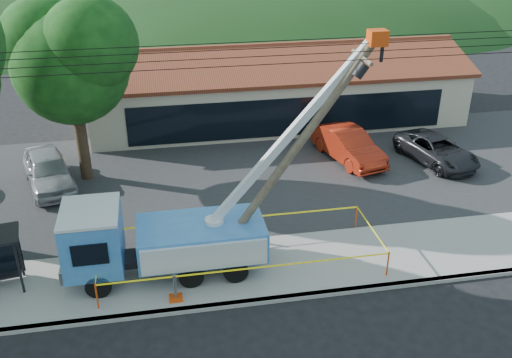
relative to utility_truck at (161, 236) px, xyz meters
The scene contains 15 objects.
ground 5.88m from the utility_truck, 50.73° to the right, with size 120.00×120.00×0.00m, color black.
curb 4.52m from the utility_truck, 32.35° to the right, with size 60.00×0.25×0.15m, color #9B9791.
sidewalk 3.93m from the utility_truck, ahead, with size 60.00×4.00×0.15m, color #9B9791.
parking_lot 8.59m from the utility_truck, 65.01° to the left, with size 60.00×12.00×0.10m, color #28282B.
strip_mall 17.36m from the utility_truck, 64.17° to the left, with size 22.50×8.53×4.67m.
tree_lot 10.34m from the utility_truck, 111.69° to the left, with size 6.30×5.60×8.94m.
hill_west 51.95m from the utility_truck, 102.73° to the left, with size 78.40×56.00×28.00m, color #173714.
hill_center 52.46m from the utility_truck, 75.01° to the left, with size 89.60×64.00×32.00m, color #173714.
hill_east 60.78m from the utility_truck, 56.47° to the left, with size 72.80×52.00×26.00m, color #173714.
utility_truck is the anchor object (origin of this frame).
leaning_pole 5.74m from the utility_truck, ahead, with size 6.06×1.75×8.58m.
caution_tape 3.01m from the utility_truck, ahead, with size 10.38×3.49×1.01m.
car_silver 9.64m from the utility_truck, 122.45° to the left, with size 1.97×4.91×1.67m, color #9D9EA4.
car_red 13.07m from the utility_truck, 40.01° to the left, with size 1.73×4.97×1.64m, color #A32410.
car_dark 16.17m from the utility_truck, 26.73° to the left, with size 2.25×4.89×1.36m, color black.
Camera 1 is at (-3.32, -13.34, 12.80)m, focal length 40.00 mm.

